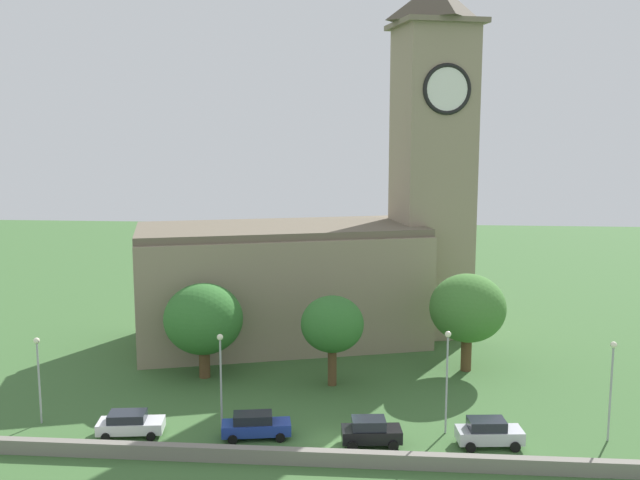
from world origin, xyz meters
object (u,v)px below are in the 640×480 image
at_px(car_white, 130,423).
at_px(car_blue, 255,425).
at_px(streetlamp_west_end, 38,366).
at_px(tree_churchyard, 203,319).
at_px(streetlamp_west_mid, 221,366).
at_px(car_black, 371,432).
at_px(streetlamp_central, 447,366).
at_px(tree_riverside_west, 468,308).
at_px(church, 327,246).
at_px(car_silver, 489,432).
at_px(streetlamp_east_mid, 612,375).
at_px(tree_by_tower, 332,325).

xyz_separation_m(car_white, car_blue, (8.78, 0.26, 0.06)).
bearing_deg(streetlamp_west_end, tree_churchyard, 48.36).
distance_m(streetlamp_west_mid, tree_churchyard, 11.37).
height_order(car_blue, car_black, car_black).
bearing_deg(streetlamp_central, tree_riverside_west, 77.77).
distance_m(streetlamp_west_mid, tree_riverside_west, 23.61).
bearing_deg(church, streetlamp_central, -66.07).
bearing_deg(church, car_silver, -62.52).
xyz_separation_m(car_silver, streetlamp_west_mid, (-18.44, 1.06, 3.73)).
bearing_deg(car_blue, tree_churchyard, 118.72).
distance_m(church, streetlamp_east_mid, 31.49).
bearing_deg(streetlamp_east_mid, car_silver, -169.67).
bearing_deg(tree_riverside_west, streetlamp_west_end, -155.87).
bearing_deg(car_black, streetlamp_east_mid, 7.24).
relative_size(car_blue, tree_churchyard, 0.61).
bearing_deg(tree_riverside_west, tree_churchyard, -170.65).
bearing_deg(streetlamp_west_end, streetlamp_central, 1.45).
xyz_separation_m(car_black, streetlamp_central, (5.20, 2.41, 3.94)).
xyz_separation_m(streetlamp_central, tree_churchyard, (-19.61, 9.88, 0.25)).
distance_m(car_white, tree_riverside_west, 29.85).
distance_m(car_blue, tree_churchyard, 14.12).
xyz_separation_m(car_blue, car_silver, (15.84, 0.07, 0.05)).
xyz_separation_m(streetlamp_west_end, tree_churchyard, (9.44, 10.62, 0.81)).
bearing_deg(streetlamp_east_mid, tree_riverside_west, 119.85).
relative_size(streetlamp_east_mid, tree_by_tower, 0.93).
relative_size(streetlamp_west_end, tree_riverside_west, 0.74).
xyz_separation_m(car_black, tree_by_tower, (-3.37, 11.31, 4.24)).
xyz_separation_m(car_white, car_black, (16.72, -0.22, 0.11)).
bearing_deg(church, car_white, -115.60).
bearing_deg(tree_churchyard, streetlamp_central, -26.75).
relative_size(church, car_blue, 7.14).
relative_size(streetlamp_east_mid, tree_churchyard, 0.86).
bearing_deg(streetlamp_west_mid, car_blue, -23.57).
relative_size(streetlamp_central, tree_by_tower, 0.97).
relative_size(car_blue, streetlamp_central, 0.67).
height_order(streetlamp_west_mid, tree_churchyard, tree_churchyard).
bearing_deg(car_silver, tree_by_tower, 136.32).
distance_m(car_black, car_silver, 7.92).
height_order(car_white, tree_by_tower, tree_by_tower).
relative_size(car_blue, tree_riverside_west, 0.57).
relative_size(car_black, tree_riverside_west, 0.48).
bearing_deg(car_black, tree_riverside_west, 63.02).
bearing_deg(car_silver, streetlamp_west_mid, 176.70).
distance_m(car_black, streetlamp_east_mid, 16.71).
distance_m(car_blue, streetlamp_central, 13.87).
bearing_deg(streetlamp_central, car_black, -155.15).
height_order(car_white, car_silver, car_silver).
bearing_deg(tree_by_tower, streetlamp_west_mid, -126.48).
distance_m(streetlamp_west_mid, tree_by_tower, 12.07).
bearing_deg(streetlamp_east_mid, streetlamp_west_end, -179.46).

